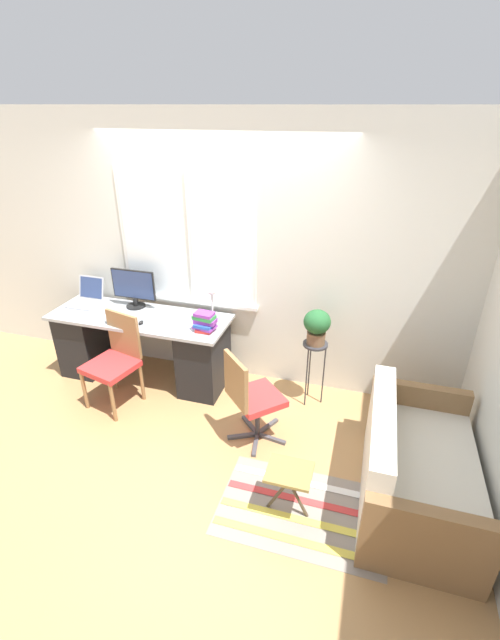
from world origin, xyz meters
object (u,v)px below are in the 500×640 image
object	(u,v)px
laptop	(87,298)
plant_stand	(315,352)
desk_chair_wooden	(115,359)
keyboard	(118,320)
monitor	(134,288)
office_chair_swivel	(251,397)
folding_stool	(289,476)
desk_lamp	(212,299)
book_stack	(205,322)
potted_plant	(317,325)
mouse	(141,322)
couch_loveseat	(413,471)

from	to	relation	value
laptop	plant_stand	size ratio (longest dim) A/B	0.50
desk_chair_wooden	keyboard	bearing A→B (deg)	124.78
monitor	office_chair_swivel	bearing A→B (deg)	-27.83
desk_chair_wooden	folding_stool	bearing A→B (deg)	-9.86
desk_lamp	office_chair_swivel	world-z (taller)	desk_lamp
plant_stand	monitor	bearing A→B (deg)	176.86
book_stack	office_chair_swivel	xyz separation A→B (m)	(0.61, -0.52, -0.38)
keyboard	potted_plant	xyz separation A→B (m)	(1.98, 0.24, 0.11)
mouse	plant_stand	xyz separation A→B (m)	(1.71, 0.24, -0.19)
mouse	plant_stand	world-z (taller)	mouse
potted_plant	folding_stool	world-z (taller)	potted_plant
laptop	monitor	bearing A→B (deg)	7.09
mouse	plant_stand	bearing A→B (deg)	8.14
desk_lamp	office_chair_swivel	distance (m)	1.07
book_stack	desk_chair_wooden	xyz separation A→B (m)	(-0.81, -0.35, -0.35)
couch_loveseat	mouse	bearing A→B (deg)	74.19
folding_stool	potted_plant	bearing A→B (deg)	92.00
desk_chair_wooden	couch_loveseat	size ratio (longest dim) A/B	0.67
monitor	book_stack	distance (m)	0.97
desk_chair_wooden	potted_plant	size ratio (longest dim) A/B	2.67
couch_loveseat	potted_plant	xyz separation A→B (m)	(-0.91, 0.99, 0.60)
keyboard	couch_loveseat	size ratio (longest dim) A/B	0.27
potted_plant	folding_stool	xyz separation A→B (m)	(0.05, -1.37, -0.51)
desk_chair_wooden	folding_stool	world-z (taller)	desk_chair_wooden
laptop	book_stack	distance (m)	1.50
monitor	couch_loveseat	xyz separation A→B (m)	(2.88, -1.09, -0.69)
desk_lamp	folding_stool	xyz separation A→B (m)	(1.09, -1.37, -0.64)
office_chair_swivel	folding_stool	distance (m)	0.83
keyboard	monitor	bearing A→B (deg)	88.55
folding_stool	couch_loveseat	bearing A→B (deg)	24.25
couch_loveseat	monitor	bearing A→B (deg)	69.19
plant_stand	mouse	bearing A→B (deg)	-171.86
desk_lamp	couch_loveseat	bearing A→B (deg)	-26.88
keyboard	office_chair_swivel	size ratio (longest dim) A/B	0.42
laptop	desk_lamp	world-z (taller)	desk_lamp
folding_stool	keyboard	bearing A→B (deg)	150.78
book_stack	plant_stand	bearing A→B (deg)	10.11
mouse	folding_stool	distance (m)	2.13
monitor	potted_plant	world-z (taller)	monitor
couch_loveseat	folding_stool	bearing A→B (deg)	114.25
keyboard	book_stack	distance (m)	0.93
office_chair_swivel	plant_stand	world-z (taller)	office_chair_swivel
book_stack	mouse	bearing A→B (deg)	-175.03
mouse	folding_stool	world-z (taller)	mouse
office_chair_swivel	couch_loveseat	distance (m)	1.38
mouse	desk_chair_wooden	bearing A→B (deg)	-117.45
book_stack	folding_stool	size ratio (longest dim) A/B	0.54
monitor	mouse	bearing A→B (deg)	-53.64
book_stack	couch_loveseat	bearing A→B (deg)	-22.21
keyboard	mouse	xyz separation A→B (m)	(0.27, -0.00, 0.01)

